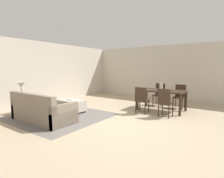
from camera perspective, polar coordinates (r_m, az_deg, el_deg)
ground_plane at (r=5.11m, az=2.66°, el=-11.26°), size 10.80×10.80×0.00m
wall_back at (r=9.47m, az=19.21°, el=5.04°), size 9.00×0.12×2.70m
wall_left at (r=8.46m, az=-22.05°, el=4.75°), size 0.12×11.00×2.70m
area_rug at (r=6.23m, az=-16.48°, el=-8.16°), size 3.00×2.80×0.01m
couch at (r=5.76m, az=-21.35°, el=-6.66°), size 2.04×0.90×0.86m
ottoman_table at (r=6.58m, az=-12.73°, el=-5.06°), size 0.94×0.59×0.44m
side_table at (r=6.91m, az=-26.66°, el=-3.41°), size 0.40×0.40×0.56m
table_lamp at (r=6.84m, az=-26.90°, el=0.95°), size 0.26×0.26×0.53m
dining_table at (r=6.86m, az=15.44°, el=-1.09°), size 1.68×0.92×0.76m
dining_chair_near_left at (r=6.27m, az=9.37°, el=-3.04°), size 0.42×0.42×0.92m
dining_chair_near_right at (r=5.96m, az=16.44°, el=-3.74°), size 0.42×0.42×0.92m
dining_chair_far_left at (r=7.82m, az=14.82°, el=-1.22°), size 0.40×0.40×0.92m
dining_chair_far_right at (r=7.50m, az=20.69°, el=-1.77°), size 0.40×0.40×0.92m
vase_centerpiece at (r=6.86m, az=15.31°, el=0.68°), size 0.11×0.11×0.24m
book_on_ottoman at (r=6.57m, az=-12.65°, el=-3.25°), size 0.28×0.22×0.03m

